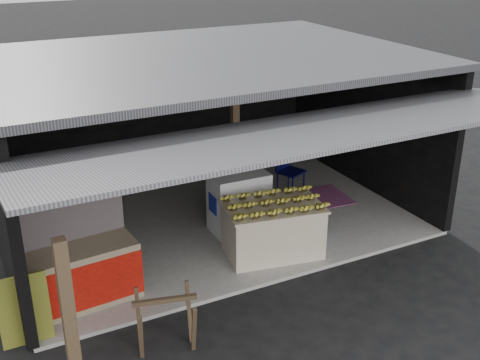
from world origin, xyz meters
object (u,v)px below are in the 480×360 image
banana_table (273,229)px  sawhorse (166,318)px  white_crate (239,202)px  plastic_chair (287,166)px  neighbor_stall (82,272)px  water_barrel (311,221)px

banana_table → sawhorse: (-2.38, -1.45, 0.01)m
white_crate → sawhorse: white_crate is taller
banana_table → white_crate: (-0.11, 0.98, 0.10)m
white_crate → plastic_chair: white_crate is taller
banana_table → plastic_chair: size_ratio=1.77×
white_crate → neighbor_stall: (-2.94, -0.94, -0.06)m
banana_table → neighbor_stall: neighbor_stall is taller
neighbor_stall → water_barrel: size_ratio=3.34×
white_crate → water_barrel: white_crate is taller
water_barrel → plastic_chair: (0.52, 1.68, 0.33)m
white_crate → plastic_chair: (1.58, 0.99, 0.03)m
neighbor_stall → sawhorse: size_ratio=1.88×
neighbor_stall → plastic_chair: neighbor_stall is taller
white_crate → plastic_chair: bearing=34.1°
water_barrel → plastic_chair: 1.79m
neighbor_stall → sawhorse: bearing=-70.3°
neighbor_stall → water_barrel: neighbor_stall is taller
banana_table → water_barrel: size_ratio=3.59×
banana_table → white_crate: white_crate is taller
water_barrel → banana_table: bearing=-162.6°
white_crate → neighbor_stall: neighbor_stall is taller
banana_table → plastic_chair: (1.47, 1.98, 0.14)m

